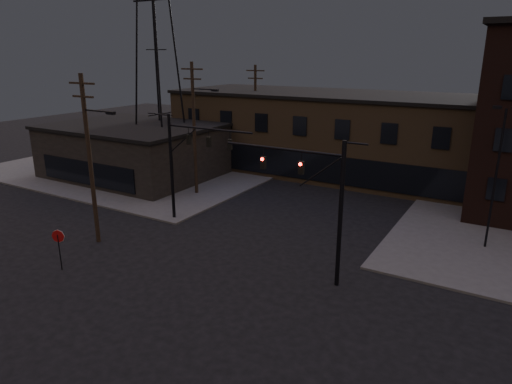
# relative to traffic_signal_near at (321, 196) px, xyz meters

# --- Properties ---
(ground) EXTENTS (140.00, 140.00, 0.00)m
(ground) POSITION_rel_traffic_signal_near_xyz_m (-5.36, -4.50, -4.93)
(ground) COLOR black
(ground) RESTS_ON ground
(sidewalk_nw) EXTENTS (30.00, 30.00, 0.15)m
(sidewalk_nw) POSITION_rel_traffic_signal_near_xyz_m (-27.36, 17.50, -4.86)
(sidewalk_nw) COLOR #474744
(sidewalk_nw) RESTS_ON ground
(building_row) EXTENTS (40.00, 12.00, 8.00)m
(building_row) POSITION_rel_traffic_signal_near_xyz_m (-5.36, 23.50, -0.93)
(building_row) COLOR brown
(building_row) RESTS_ON ground
(building_left) EXTENTS (16.00, 12.00, 5.00)m
(building_left) POSITION_rel_traffic_signal_near_xyz_m (-25.36, 11.50, -2.43)
(building_left) COLOR black
(building_left) RESTS_ON ground
(traffic_signal_near) EXTENTS (7.12, 0.24, 8.00)m
(traffic_signal_near) POSITION_rel_traffic_signal_near_xyz_m (0.00, 0.00, 0.00)
(traffic_signal_near) COLOR black
(traffic_signal_near) RESTS_ON ground
(traffic_signal_far) EXTENTS (7.12, 0.24, 8.00)m
(traffic_signal_far) POSITION_rel_traffic_signal_near_xyz_m (-12.07, 3.50, 0.08)
(traffic_signal_far) COLOR black
(traffic_signal_far) RESTS_ON ground
(stop_sign) EXTENTS (0.72, 0.33, 2.48)m
(stop_sign) POSITION_rel_traffic_signal_near_xyz_m (-13.36, -6.49, -3.09)
(stop_sign) COLOR black
(stop_sign) RESTS_ON ground
(utility_pole_near) EXTENTS (3.70, 0.28, 11.00)m
(utility_pole_near) POSITION_rel_traffic_signal_near_xyz_m (-14.79, -2.50, 0.94)
(utility_pole_near) COLOR black
(utility_pole_near) RESTS_ON ground
(utility_pole_mid) EXTENTS (3.70, 0.28, 11.50)m
(utility_pole_mid) POSITION_rel_traffic_signal_near_xyz_m (-15.79, 9.50, 1.19)
(utility_pole_mid) COLOR black
(utility_pole_mid) RESTS_ON ground
(utility_pole_far) EXTENTS (2.20, 0.28, 11.00)m
(utility_pole_far) POSITION_rel_traffic_signal_near_xyz_m (-16.86, 21.50, 0.85)
(utility_pole_far) COLOR black
(utility_pole_far) RESTS_ON ground
(transmission_tower) EXTENTS (7.00, 7.00, 25.00)m
(transmission_tower) POSITION_rel_traffic_signal_near_xyz_m (-23.36, 13.50, 7.57)
(transmission_tower) COLOR black
(transmission_tower) RESTS_ON ground
(lot_light_a) EXTENTS (1.50, 0.28, 9.14)m
(lot_light_a) POSITION_rel_traffic_signal_near_xyz_m (7.64, 9.50, 0.58)
(lot_light_a) COLOR black
(lot_light_a) RESTS_ON ground
(parked_car_lot_a) EXTENTS (4.53, 1.91, 1.53)m
(parked_car_lot_a) POSITION_rel_traffic_signal_near_xyz_m (8.36, 16.24, -4.02)
(parked_car_lot_a) COLOR black
(parked_car_lot_a) RESTS_ON sidewalk_ne
(car_crossing) EXTENTS (1.83, 4.20, 1.34)m
(car_crossing) POSITION_rel_traffic_signal_near_xyz_m (-7.26, 19.94, -4.26)
(car_crossing) COLOR black
(car_crossing) RESTS_ON ground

